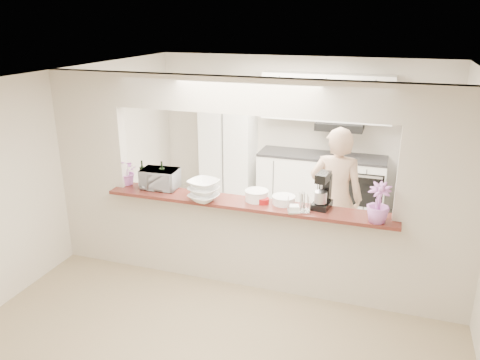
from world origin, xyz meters
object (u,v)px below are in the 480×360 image
at_px(refrigerator, 424,170).
at_px(person, 335,199).
at_px(stand_mixer, 323,192).
at_px(toaster_oven, 160,179).

xyz_separation_m(refrigerator, person, (-1.13, -1.85, 0.07)).
bearing_deg(refrigerator, stand_mixer, -114.85).
distance_m(refrigerator, stand_mixer, 2.88).
xyz_separation_m(stand_mixer, person, (0.06, 0.74, -0.35)).
height_order(toaster_oven, stand_mixer, stand_mixer).
bearing_deg(toaster_oven, person, 15.82).
bearing_deg(toaster_oven, refrigerator, 34.96).
bearing_deg(refrigerator, person, -121.50).
distance_m(refrigerator, person, 2.17).
distance_m(refrigerator, toaster_oven, 4.14).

